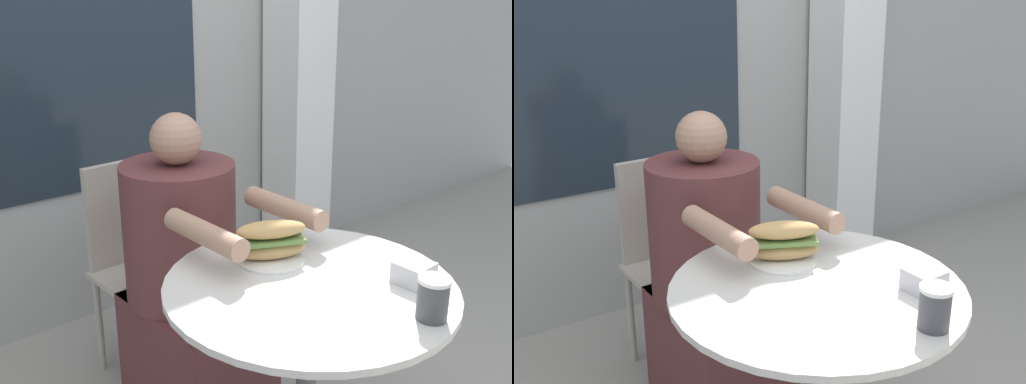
# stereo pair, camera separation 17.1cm
# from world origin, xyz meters

# --- Properties ---
(storefront_wall) EXTENTS (8.00, 0.09, 2.80)m
(storefront_wall) POSITION_xyz_m (-0.00, 1.51, 1.40)
(storefront_wall) COLOR #9E9E99
(storefront_wall) RESTS_ON ground_plane
(lattice_pillar) EXTENTS (0.28, 0.28, 2.40)m
(lattice_pillar) POSITION_xyz_m (1.20, 1.31, 1.20)
(lattice_pillar) COLOR silver
(lattice_pillar) RESTS_ON ground_plane
(cafe_table) EXTENTS (0.79, 0.79, 0.76)m
(cafe_table) POSITION_xyz_m (0.00, 0.00, 0.56)
(cafe_table) COLOR beige
(cafe_table) RESTS_ON ground_plane
(diner_chair) EXTENTS (0.39, 0.39, 0.87)m
(diner_chair) POSITION_xyz_m (0.00, 0.96, 0.52)
(diner_chair) COLOR #ADA393
(diner_chair) RESTS_ON ground_plane
(seated_diner) EXTENTS (0.41, 0.72, 1.12)m
(seated_diner) POSITION_xyz_m (0.01, 0.60, 0.48)
(seated_diner) COLOR brown
(seated_diner) RESTS_ON ground_plane
(sandwich_on_plate) EXTENTS (0.22, 0.20, 0.12)m
(sandwich_on_plate) POSITION_xyz_m (0.01, 0.17, 0.81)
(sandwich_on_plate) COLOR white
(sandwich_on_plate) RESTS_ON cafe_table
(drink_cup) EXTENTS (0.08, 0.08, 0.11)m
(drink_cup) POSITION_xyz_m (0.10, -0.32, 0.81)
(drink_cup) COLOR #424247
(drink_cup) RESTS_ON cafe_table
(napkin_box) EXTENTS (0.09, 0.09, 0.06)m
(napkin_box) POSITION_xyz_m (0.22, -0.18, 0.79)
(napkin_box) COLOR silver
(napkin_box) RESTS_ON cafe_table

